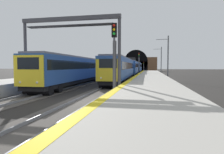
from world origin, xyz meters
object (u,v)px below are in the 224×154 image
Objects in this scene: railway_signal_near at (114,54)px; railway_signal_mid at (139,62)px; train_adjacent_platform at (96,68)px; catenary_mast_far at (161,61)px; catenary_mast_near at (168,58)px; train_main_approaching at (132,68)px; railway_signal_far at (144,66)px; overhead_signal_gantry at (70,35)px.

railway_signal_mid reaches higher than railway_signal_near.
train_adjacent_platform is 23.74m from catenary_mast_far.
catenary_mast_near is 19.71m from catenary_mast_far.
railway_signal_far is (35.03, -1.86, 0.55)m from train_main_approaching.
train_adjacent_platform is at bearing 147.68° from catenary_mast_far.
train_adjacent_platform is 20.59m from railway_signal_near.
railway_signal_near is at bearing 18.92° from train_adjacent_platform.
railway_signal_far is 0.58× the size of catenary_mast_far.
railway_signal_far is at bearing -3.81° from overhead_signal_gantry.
railway_signal_far is (36.50, 0.00, -0.75)m from railway_signal_mid.
train_adjacent_platform is 5.14× the size of catenary_mast_near.
catenary_mast_far reaches higher than overhead_signal_gantry.
catenary_mast_far is at bearing 146.54° from train_adjacent_platform.
train_main_approaching is 9.74× the size of railway_signal_mid.
train_main_approaching is at bearing -4.64° from overhead_signal_gantry.
train_main_approaching is at bearing 159.39° from train_adjacent_platform.
catenary_mast_near is (-49.42, -5.61, 1.20)m from railway_signal_far.
railway_signal_far is 0.49× the size of overhead_signal_gantry.
railway_signal_near is at bearing -114.70° from overhead_signal_gantry.
catenary_mast_near is at bearing 6.48° from railway_signal_far.
catenary_mast_far reaches higher than train_adjacent_platform.
catenary_mast_far is at bearing -15.11° from overhead_signal_gantry.
train_main_approaching is 35.09m from railway_signal_far.
railway_signal_near reaches higher than train_adjacent_platform.
railway_signal_far is 67.17m from overhead_signal_gantry.
railway_signal_far is at bearing 170.78° from train_adjacent_platform.
catenary_mast_far is at bearing 0.02° from catenary_mast_near.
railway_signal_far is 0.59× the size of catenary_mast_near.
catenary_mast_near reaches higher than railway_signal_far.
railway_signal_mid is at bearing -8.32° from overhead_signal_gantry.
catenary_mast_near is (19.60, -5.61, 0.52)m from railway_signal_near.
train_adjacent_platform is 15.03m from railway_signal_mid.
train_adjacent_platform is at bearing -20.54° from train_main_approaching.
catenary_mast_near reaches higher than train_main_approaching.
train_adjacent_platform is at bearing -28.09° from railway_signal_mid.
train_main_approaching is 34.06m from railway_signal_near.
train_main_approaching is 2.71m from railway_signal_mid.
overhead_signal_gantry is (-66.97, 4.46, 2.55)m from railway_signal_far.
overhead_signal_gantry reaches higher than train_adjacent_platform.
catenary_mast_near is at bearing 26.38° from train_main_approaching.
train_main_approaching is 32.19m from overhead_signal_gantry.
train_adjacent_platform is 12.79m from catenary_mast_near.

